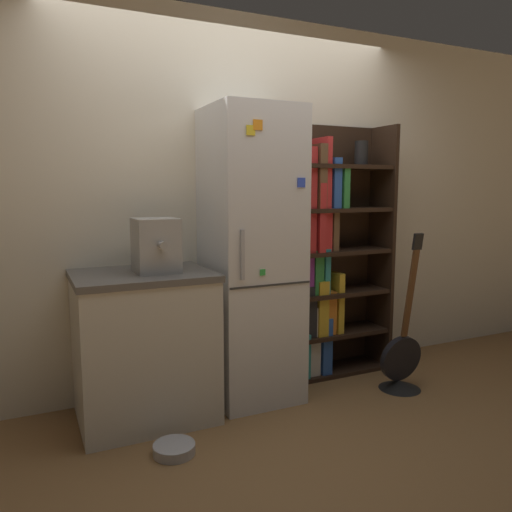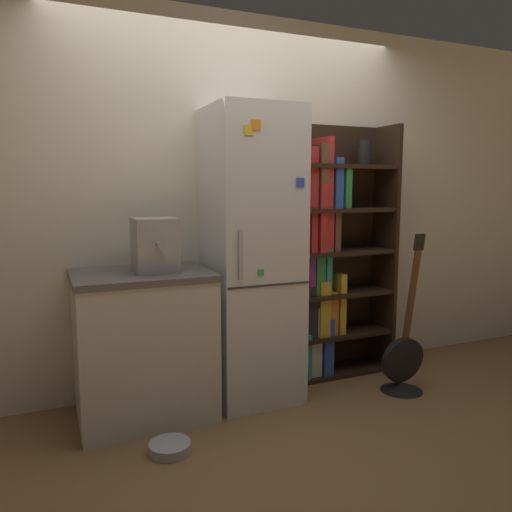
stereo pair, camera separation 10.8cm
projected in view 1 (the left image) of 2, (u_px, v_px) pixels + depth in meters
The scene contains 8 objects.
ground_plane at pixel (261, 403), 3.30m from camera, with size 16.00×16.00×0.00m, color olive.
wall_back at pixel (232, 204), 3.55m from camera, with size 8.00×0.05×2.60m.
refrigerator at pixel (251, 256), 3.31m from camera, with size 0.56×0.61×1.93m.
bookshelf at pixel (323, 259), 3.74m from camera, with size 0.83×0.33×1.88m.
kitchen_counter at pixel (144, 345), 3.05m from camera, with size 0.81×0.65×0.91m.
espresso_machine at pixel (156, 245), 2.98m from camera, with size 0.25×0.32×0.32m.
guitar at pixel (401, 366), 3.51m from camera, with size 0.33×0.29×1.12m.
pet_bowl at pixel (174, 448), 2.66m from camera, with size 0.23×0.23×0.06m.
Camera 1 is at (-1.36, -2.82, 1.41)m, focal length 35.00 mm.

